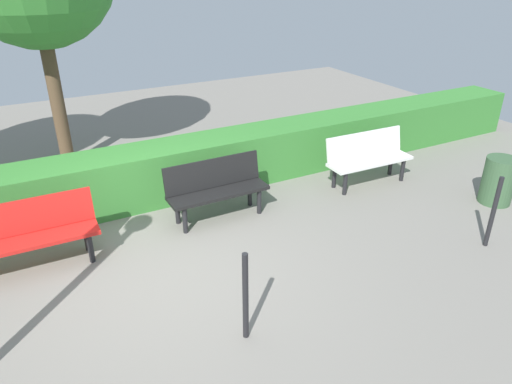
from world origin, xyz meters
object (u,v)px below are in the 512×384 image
(bench_red, at_px, (27,233))
(trash_bin, at_px, (498,181))
(bench_white, at_px, (368,156))
(bench_black, at_px, (216,187))

(bench_red, xyz_separation_m, trash_bin, (-6.54, 1.54, -0.11))
(bench_white, distance_m, bench_black, 2.71)
(bench_red, bearing_deg, bench_white, -179.29)
(bench_black, relative_size, trash_bin, 2.00)
(bench_white, xyz_separation_m, bench_black, (2.71, -0.12, -0.00))
(bench_black, height_order, trash_bin, bench_black)
(bench_white, height_order, bench_red, bench_red)
(bench_red, bearing_deg, bench_black, -176.82)
(bench_white, height_order, bench_black, bench_black)
(bench_white, bearing_deg, trash_bin, 132.11)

